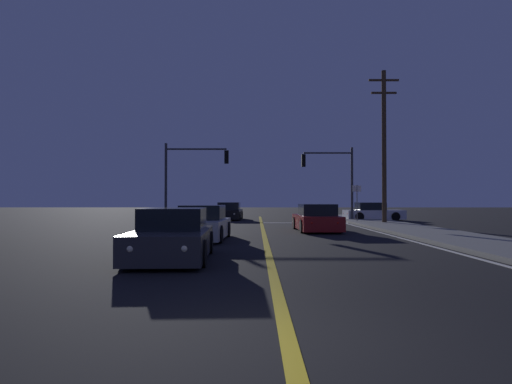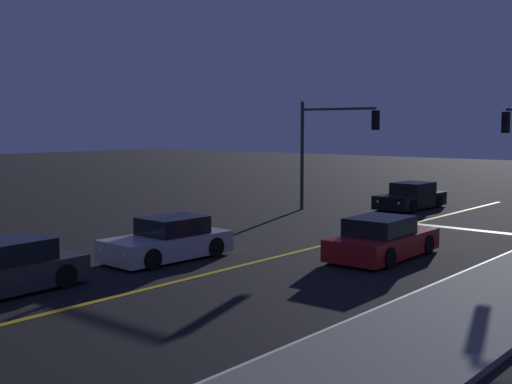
# 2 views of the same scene
# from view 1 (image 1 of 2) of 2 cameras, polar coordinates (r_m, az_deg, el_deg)

# --- Properties ---
(ground_plane) EXTENTS (160.00, 160.00, 0.00)m
(ground_plane) POSITION_cam_1_polar(r_m,az_deg,el_deg) (4.71, 4.54, -20.47)
(ground_plane) COLOR black
(sidewalk_right) EXTENTS (3.20, 46.50, 0.15)m
(sidewalk_right) POSITION_cam_1_polar(r_m,az_deg,el_deg) (19.04, 23.92, -5.40)
(sidewalk_right) COLOR slate
(sidewalk_right) RESTS_ON ground
(lane_line_center) EXTENTS (0.20, 43.92, 0.01)m
(lane_line_center) POSITION_cam_1_polar(r_m,az_deg,el_deg) (17.42, 1.08, -6.14)
(lane_line_center) COLOR gold
(lane_line_center) RESTS_ON ground
(lane_line_edge_right) EXTENTS (0.16, 43.92, 0.01)m
(lane_line_edge_right) POSITION_cam_1_polar(r_m,az_deg,el_deg) (18.38, 18.62, -5.82)
(lane_line_edge_right) COLOR silver
(lane_line_edge_right) RESTS_ON ground
(stop_bar) EXTENTS (5.76, 0.50, 0.01)m
(stop_bar) POSITION_cam_1_polar(r_m,az_deg,el_deg) (28.98, 6.32, -4.07)
(stop_bar) COLOR silver
(stop_bar) RESTS_ON ground
(car_following_oncoming_black) EXTENTS (2.06, 4.53, 1.34)m
(car_following_oncoming_black) POSITION_cam_1_polar(r_m,az_deg,el_deg) (33.58, -3.69, -2.67)
(car_following_oncoming_black) COLOR black
(car_following_oncoming_black) RESTS_ON ground
(car_side_waiting_red) EXTENTS (2.10, 4.60, 1.34)m
(car_side_waiting_red) POSITION_cam_1_polar(r_m,az_deg,el_deg) (21.68, 7.88, -3.59)
(car_side_waiting_red) COLOR maroon
(car_side_waiting_red) RESTS_ON ground
(car_lead_oncoming_white) EXTENTS (4.39, 2.08, 1.34)m
(car_lead_oncoming_white) POSITION_cam_1_polar(r_m,az_deg,el_deg) (33.42, 15.06, -2.64)
(car_lead_oncoming_white) COLOR silver
(car_lead_oncoming_white) RESTS_ON ground
(car_parked_curb_charcoal) EXTENTS (2.08, 4.25, 1.34)m
(car_parked_curb_charcoal) POSITION_cam_1_polar(r_m,az_deg,el_deg) (11.56, -11.06, -5.88)
(car_parked_curb_charcoal) COLOR #2D2D33
(car_parked_curb_charcoal) RESTS_ON ground
(car_mid_block_silver) EXTENTS (2.06, 4.27, 1.34)m
(car_mid_block_silver) POSITION_cam_1_polar(r_m,az_deg,el_deg) (17.03, -7.24, -4.31)
(car_mid_block_silver) COLOR #B2B5BA
(car_mid_block_silver) RESTS_ON ground
(traffic_signal_near_right) EXTENTS (3.72, 0.28, 5.32)m
(traffic_signal_near_right) POSITION_cam_1_polar(r_m,az_deg,el_deg) (31.61, 10.01, 2.62)
(traffic_signal_near_right) COLOR #38383D
(traffic_signal_near_right) RESTS_ON ground
(traffic_signal_far_left) EXTENTS (4.40, 0.28, 5.44)m
(traffic_signal_far_left) POSITION_cam_1_polar(r_m,az_deg,el_deg) (30.08, -8.86, 3.02)
(traffic_signal_far_left) COLOR #38383D
(traffic_signal_far_left) RESTS_ON ground
(utility_pole_right) EXTENTS (1.89, 0.28, 9.65)m
(utility_pole_right) POSITION_cam_1_polar(r_m,az_deg,el_deg) (28.33, 16.43, 6.14)
(utility_pole_right) COLOR #4C3823
(utility_pole_right) RESTS_ON ground
(street_sign_corner) EXTENTS (0.56, 0.06, 2.53)m
(street_sign_corner) POSITION_cam_1_polar(r_m,az_deg,el_deg) (29.03, 13.07, -0.71)
(street_sign_corner) COLOR slate
(street_sign_corner) RESTS_ON ground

